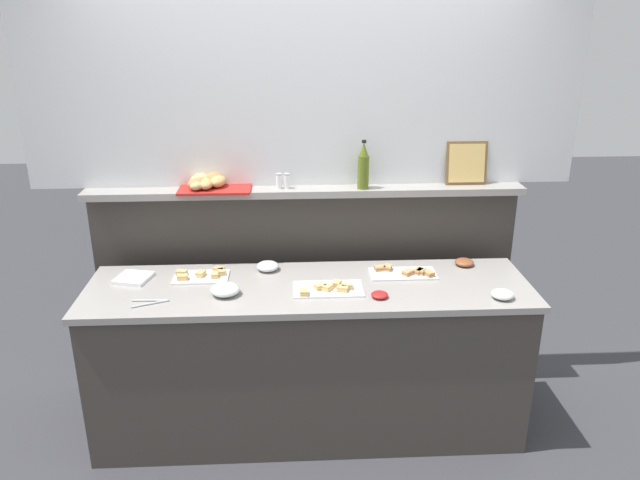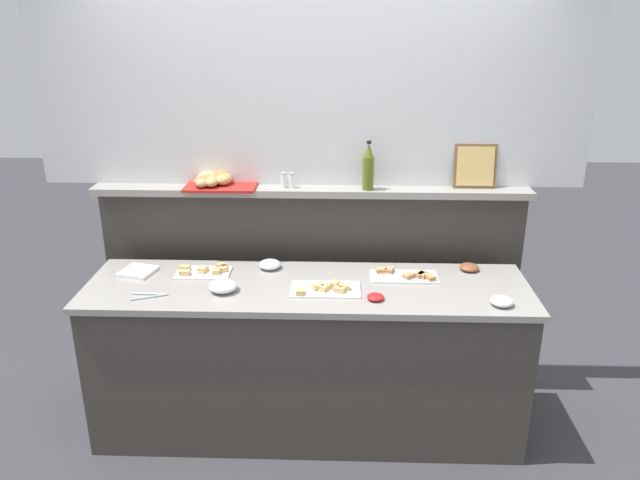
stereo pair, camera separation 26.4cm
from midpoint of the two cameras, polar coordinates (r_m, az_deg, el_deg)
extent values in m
plane|color=#38383D|center=(4.21, -3.10, -11.81)|extent=(12.00, 12.00, 0.00)
cube|color=#3D3833|center=(3.47, -3.21, -11.19)|extent=(2.31, 0.60, 0.85)
cube|color=gray|center=(3.26, -3.37, -4.55)|extent=(2.35, 0.64, 0.03)
cube|color=#3D3833|center=(3.81, -3.28, -4.61)|extent=(2.50, 0.08, 1.26)
cube|color=gray|center=(3.54, -3.49, 4.61)|extent=(2.50, 0.22, 0.04)
cube|color=silver|center=(3.48, -3.73, 15.58)|extent=(3.10, 0.08, 1.30)
cube|color=white|center=(3.42, -13.12, -3.40)|extent=(0.29, 0.18, 0.01)
cube|color=tan|center=(3.39, -11.92, -3.34)|extent=(0.04, 0.06, 0.01)
cube|color=#E5C666|center=(3.39, -11.93, -3.22)|extent=(0.04, 0.06, 0.01)
cube|color=tan|center=(3.39, -11.94, -3.09)|extent=(0.04, 0.06, 0.01)
cube|color=tan|center=(3.42, -11.33, -3.08)|extent=(0.06, 0.07, 0.01)
cube|color=#E5C666|center=(3.42, -11.34, -2.96)|extent=(0.06, 0.07, 0.01)
cube|color=tan|center=(3.41, -11.35, -2.83)|extent=(0.06, 0.07, 0.01)
cube|color=tan|center=(3.42, -13.16, -3.21)|extent=(0.05, 0.06, 0.01)
cube|color=#E5C666|center=(3.42, -13.17, -3.09)|extent=(0.05, 0.06, 0.01)
cube|color=tan|center=(3.42, -13.18, -2.97)|extent=(0.05, 0.06, 0.01)
cube|color=tan|center=(3.40, -14.78, -3.51)|extent=(0.06, 0.04, 0.01)
cube|color=#E5C666|center=(3.40, -14.79, -3.39)|extent=(0.06, 0.04, 0.01)
cube|color=tan|center=(3.40, -14.80, -3.27)|extent=(0.06, 0.04, 0.01)
cube|color=tan|center=(3.45, -11.49, -2.85)|extent=(0.07, 0.06, 0.01)
cube|color=#E5C666|center=(3.45, -11.50, -2.73)|extent=(0.07, 0.06, 0.01)
cube|color=tan|center=(3.45, -11.51, -2.61)|extent=(0.07, 0.06, 0.01)
cube|color=tan|center=(3.46, -14.82, -3.09)|extent=(0.06, 0.05, 0.01)
cube|color=#E5C666|center=(3.46, -14.83, -2.97)|extent=(0.06, 0.05, 0.01)
cube|color=tan|center=(3.46, -14.85, -2.85)|extent=(0.06, 0.05, 0.01)
cube|color=silver|center=(3.39, 5.46, -3.16)|extent=(0.36, 0.17, 0.01)
cube|color=tan|center=(3.39, 7.13, -3.05)|extent=(0.06, 0.07, 0.01)
cube|color=#B24738|center=(3.39, 7.14, -2.93)|extent=(0.06, 0.07, 0.01)
cube|color=tan|center=(3.38, 7.15, -2.80)|extent=(0.06, 0.07, 0.01)
cube|color=tan|center=(3.41, 3.35, -2.78)|extent=(0.06, 0.05, 0.01)
cube|color=#B24738|center=(3.40, 3.35, -2.66)|extent=(0.06, 0.05, 0.01)
cube|color=tan|center=(3.40, 3.35, -2.54)|extent=(0.06, 0.05, 0.01)
cube|color=tan|center=(3.42, 4.09, -2.72)|extent=(0.06, 0.07, 0.01)
cube|color=#B24738|center=(3.42, 4.10, -2.60)|extent=(0.06, 0.07, 0.01)
cube|color=tan|center=(3.41, 4.10, -2.48)|extent=(0.06, 0.07, 0.01)
cube|color=tan|center=(3.37, 7.84, -3.25)|extent=(0.06, 0.07, 0.01)
cube|color=#B24738|center=(3.36, 7.84, -3.13)|extent=(0.06, 0.07, 0.01)
cube|color=tan|center=(3.36, 7.85, -3.00)|extent=(0.06, 0.07, 0.01)
cube|color=tan|center=(3.39, 6.84, -3.05)|extent=(0.07, 0.07, 0.01)
cube|color=#B24738|center=(3.38, 6.85, -2.92)|extent=(0.07, 0.07, 0.01)
cube|color=tan|center=(3.38, 6.86, -2.80)|extent=(0.07, 0.07, 0.01)
cube|color=tan|center=(3.36, 5.88, -3.19)|extent=(0.07, 0.07, 0.01)
cube|color=#B24738|center=(3.36, 5.89, -3.06)|extent=(0.07, 0.07, 0.01)
cube|color=tan|center=(3.36, 5.89, -2.94)|extent=(0.07, 0.07, 0.01)
cube|color=white|center=(3.20, -1.61, -4.61)|extent=(0.36, 0.20, 0.01)
cube|color=tan|center=(3.16, -0.30, -4.70)|extent=(0.07, 0.06, 0.01)
cube|color=#E5C666|center=(3.16, -0.30, -4.57)|extent=(0.07, 0.06, 0.01)
cube|color=tan|center=(3.15, -0.30, -4.44)|extent=(0.07, 0.06, 0.01)
cube|color=tan|center=(3.19, -2.36, -4.50)|extent=(0.07, 0.06, 0.01)
cube|color=#E5C666|center=(3.18, -2.36, -4.37)|extent=(0.07, 0.06, 0.01)
cube|color=tan|center=(3.18, -2.36, -4.24)|extent=(0.07, 0.06, 0.01)
cube|color=tan|center=(3.13, -3.90, -5.02)|extent=(0.04, 0.06, 0.01)
cube|color=#E5C666|center=(3.13, -3.91, -4.88)|extent=(0.04, 0.06, 0.01)
cube|color=tan|center=(3.12, -3.91, -4.75)|extent=(0.04, 0.06, 0.01)
cube|color=tan|center=(3.22, -0.81, -4.22)|extent=(0.06, 0.07, 0.01)
cube|color=#E5C666|center=(3.21, -0.81, -4.09)|extent=(0.06, 0.07, 0.01)
cube|color=tan|center=(3.21, -0.81, -3.96)|extent=(0.06, 0.07, 0.01)
cube|color=tan|center=(3.18, -1.68, -4.58)|extent=(0.06, 0.07, 0.01)
cube|color=#E5C666|center=(3.17, -1.68, -4.45)|extent=(0.06, 0.07, 0.01)
cube|color=tan|center=(3.17, -1.68, -4.32)|extent=(0.06, 0.07, 0.01)
cube|color=tan|center=(3.19, 0.13, -4.47)|extent=(0.06, 0.04, 0.01)
cube|color=#E5C666|center=(3.18, 0.13, -4.34)|extent=(0.06, 0.04, 0.01)
cube|color=tan|center=(3.18, 0.13, -4.21)|extent=(0.06, 0.04, 0.01)
ellipsoid|color=silver|center=(3.20, 14.28, -4.92)|extent=(0.11, 0.11, 0.05)
ellipsoid|color=#BF4C3F|center=(3.20, 14.26, -5.05)|extent=(0.09, 0.09, 0.03)
ellipsoid|color=silver|center=(3.19, -11.12, -4.55)|extent=(0.15, 0.15, 0.06)
ellipsoid|color=#F28C4C|center=(3.20, -11.11, -4.73)|extent=(0.12, 0.12, 0.04)
ellipsoid|color=silver|center=(3.45, -7.06, -2.45)|extent=(0.12, 0.12, 0.05)
ellipsoid|color=white|center=(3.45, -7.05, -2.58)|extent=(0.10, 0.10, 0.03)
ellipsoid|color=brown|center=(3.56, 11.15, -2.06)|extent=(0.11, 0.11, 0.04)
ellipsoid|color=red|center=(3.12, 3.11, -5.13)|extent=(0.09, 0.09, 0.03)
cylinder|color=#B7BABF|center=(3.19, -17.79, -5.68)|extent=(0.17, 0.08, 0.01)
cylinder|color=#B7BABF|center=(3.23, -17.75, -5.39)|extent=(0.18, 0.02, 0.01)
sphere|color=#B7BABF|center=(3.20, -16.20, -5.43)|extent=(0.01, 0.01, 0.01)
cube|color=white|center=(3.50, -18.97, -3.38)|extent=(0.21, 0.21, 0.02)
cylinder|color=#56661E|center=(3.47, 1.84, 6.25)|extent=(0.06, 0.06, 0.19)
cone|color=#56661E|center=(3.44, 1.86, 8.35)|extent=(0.05, 0.05, 0.07)
cylinder|color=black|center=(3.43, 1.87, 9.08)|extent=(0.03, 0.03, 0.02)
cylinder|color=white|center=(3.50, -6.00, 5.33)|extent=(0.03, 0.03, 0.08)
cylinder|color=#B7BABF|center=(3.49, -6.03, 6.02)|extent=(0.03, 0.03, 0.01)
cylinder|color=white|center=(3.49, -5.28, 5.35)|extent=(0.03, 0.03, 0.08)
cylinder|color=#B7BABF|center=(3.48, -5.30, 6.04)|extent=(0.03, 0.03, 0.01)
cube|color=#B2231E|center=(3.54, -11.78, 4.70)|extent=(0.40, 0.26, 0.02)
ellipsoid|color=#AD7A47|center=(3.59, -11.84, 5.62)|extent=(0.16, 0.16, 0.07)
ellipsoid|color=tan|center=(3.50, -12.72, 5.09)|extent=(0.11, 0.16, 0.06)
ellipsoid|color=tan|center=(3.53, -11.56, 5.31)|extent=(0.11, 0.15, 0.06)
ellipsoid|color=tan|center=(3.57, -13.17, 5.41)|extent=(0.14, 0.18, 0.07)
ellipsoid|color=#AD7A47|center=(3.51, -13.32, 5.09)|extent=(0.16, 0.16, 0.06)
ellipsoid|color=tan|center=(3.50, -13.44, 4.99)|extent=(0.10, 0.14, 0.06)
cube|color=brown|center=(3.62, 11.37, 6.97)|extent=(0.24, 0.05, 0.25)
cube|color=#E0B766|center=(3.61, 11.40, 6.95)|extent=(0.21, 0.04, 0.22)
camera|label=1|loc=(0.13, -92.32, -0.88)|focal=34.60mm
camera|label=2|loc=(0.13, 87.68, 0.88)|focal=34.60mm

